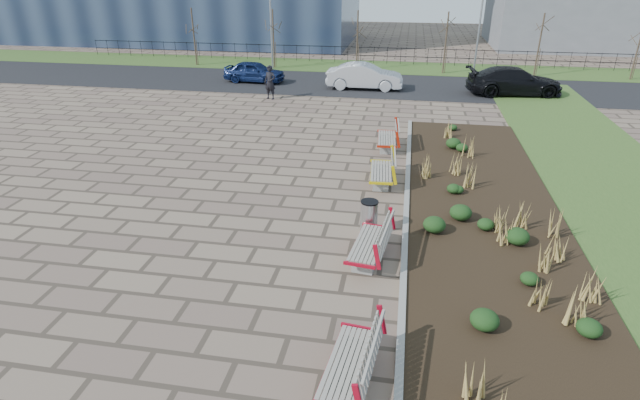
% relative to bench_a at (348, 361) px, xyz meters
% --- Properties ---
extents(ground, '(120.00, 120.00, 0.00)m').
position_rel_bench_a_xyz_m(ground, '(-3.00, 2.65, -0.50)').
color(ground, '#746250').
rests_on(ground, ground).
extents(planting_bed, '(4.50, 18.00, 0.10)m').
position_rel_bench_a_xyz_m(planting_bed, '(3.25, 7.65, -0.45)').
color(planting_bed, black).
rests_on(planting_bed, ground).
extents(planting_curb, '(0.16, 18.00, 0.15)m').
position_rel_bench_a_xyz_m(planting_curb, '(0.92, 7.65, -0.42)').
color(planting_curb, gray).
rests_on(planting_curb, ground).
extents(grass_verge_far, '(80.00, 5.00, 0.04)m').
position_rel_bench_a_xyz_m(grass_verge_far, '(-3.00, 30.65, -0.48)').
color(grass_verge_far, '#33511E').
rests_on(grass_verge_far, ground).
extents(road, '(80.00, 7.00, 0.02)m').
position_rel_bench_a_xyz_m(road, '(-3.00, 24.65, -0.49)').
color(road, black).
rests_on(road, ground).
extents(bench_a, '(1.14, 2.19, 1.00)m').
position_rel_bench_a_xyz_m(bench_a, '(0.00, 0.00, 0.00)').
color(bench_a, '#A30A1F').
rests_on(bench_a, ground).
extents(bench_b, '(1.16, 2.20, 1.00)m').
position_rel_bench_a_xyz_m(bench_b, '(0.00, 4.27, 0.00)').
color(bench_b, '#AA0B1F').
rests_on(bench_b, ground).
extents(bench_c, '(1.02, 2.15, 1.00)m').
position_rel_bench_a_xyz_m(bench_c, '(0.00, 9.26, 0.00)').
color(bench_c, '#D9BE0B').
rests_on(bench_c, ground).
extents(bench_d, '(1.02, 2.15, 1.00)m').
position_rel_bench_a_xyz_m(bench_d, '(0.00, 12.90, 0.00)').
color(bench_d, '#B4200C').
rests_on(bench_d, ground).
extents(litter_bin, '(0.48, 0.48, 0.96)m').
position_rel_bench_a_xyz_m(litter_bin, '(-0.11, 5.65, -0.02)').
color(litter_bin, '#B2B2B7').
rests_on(litter_bin, ground).
extents(pedestrian, '(0.76, 0.59, 1.85)m').
position_rel_bench_a_xyz_m(pedestrian, '(-6.86, 20.14, 0.43)').
color(pedestrian, black).
rests_on(pedestrian, ground).
extents(car_blue, '(3.94, 1.83, 1.31)m').
position_rel_bench_a_xyz_m(car_blue, '(-9.00, 24.19, 0.17)').
color(car_blue, '#111F4C').
rests_on(car_blue, road).
extents(car_silver, '(4.57, 1.64, 1.50)m').
position_rel_bench_a_xyz_m(car_silver, '(-1.91, 23.50, 0.27)').
color(car_silver, '#B2B5BB').
rests_on(car_silver, road).
extents(car_black, '(5.57, 2.84, 1.55)m').
position_rel_bench_a_xyz_m(car_black, '(6.70, 23.51, 0.29)').
color(car_black, black).
rests_on(car_black, road).
extents(tree_a, '(1.40, 1.40, 4.00)m').
position_rel_bench_a_xyz_m(tree_a, '(-15.00, 29.15, 1.54)').
color(tree_a, '#4C3D2D').
rests_on(tree_a, grass_verge_far).
extents(tree_b, '(1.40, 1.40, 4.00)m').
position_rel_bench_a_xyz_m(tree_b, '(-9.00, 29.15, 1.54)').
color(tree_b, '#4C3D2D').
rests_on(tree_b, grass_verge_far).
extents(tree_c, '(1.40, 1.40, 4.00)m').
position_rel_bench_a_xyz_m(tree_c, '(-3.00, 29.15, 1.54)').
color(tree_c, '#4C3D2D').
rests_on(tree_c, grass_verge_far).
extents(tree_d, '(1.40, 1.40, 4.00)m').
position_rel_bench_a_xyz_m(tree_d, '(3.00, 29.15, 1.54)').
color(tree_d, '#4C3D2D').
rests_on(tree_d, grass_verge_far).
extents(tree_e, '(1.40, 1.40, 4.00)m').
position_rel_bench_a_xyz_m(tree_e, '(9.00, 29.15, 1.54)').
color(tree_e, '#4C3D2D').
rests_on(tree_e, grass_verge_far).
extents(tree_f, '(1.40, 1.40, 4.00)m').
position_rel_bench_a_xyz_m(tree_f, '(15.00, 29.15, 1.54)').
color(tree_f, '#4C3D2D').
rests_on(tree_f, grass_verge_far).
extents(lamp_west, '(0.24, 0.60, 6.00)m').
position_rel_bench_a_xyz_m(lamp_west, '(-9.00, 28.65, 2.54)').
color(lamp_west, gray).
rests_on(lamp_west, grass_verge_far).
extents(lamp_east, '(0.24, 0.60, 6.00)m').
position_rel_bench_a_xyz_m(lamp_east, '(5.00, 28.65, 2.54)').
color(lamp_east, gray).
rests_on(lamp_east, grass_verge_far).
extents(railing_fence, '(44.00, 0.10, 1.20)m').
position_rel_bench_a_xyz_m(railing_fence, '(-3.00, 32.15, 0.14)').
color(railing_fence, black).
rests_on(railing_fence, grass_verge_far).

